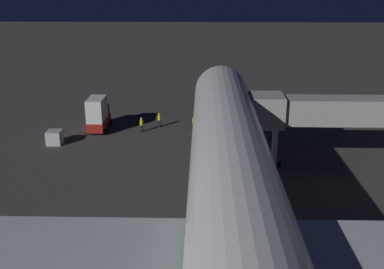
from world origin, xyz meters
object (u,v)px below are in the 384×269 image
baggage_container_mid_row (55,137)px  ground_crew_near_nose_gear (142,124)px  ground_crew_by_belt_loader (194,122)px  ground_crew_by_tug (159,119)px  traffic_cone_nose_starboard (201,132)px  traffic_cone_nose_port (238,133)px  ops_van (98,114)px  jet_bridge (343,111)px  airliner_at_gate (242,249)px

baggage_container_mid_row → ground_crew_near_nose_gear: size_ratio=0.89×
baggage_container_mid_row → ground_crew_by_belt_loader: ground_crew_by_belt_loader is taller
ground_crew_by_tug → traffic_cone_nose_starboard: 5.95m
ground_crew_near_nose_gear → traffic_cone_nose_port: 11.65m
ops_van → baggage_container_mid_row: ops_van is taller
jet_bridge → ground_crew_by_tug: bearing=-33.4°
ground_crew_near_nose_gear → baggage_container_mid_row: bearing=25.8°
baggage_container_mid_row → ground_crew_by_tug: size_ratio=0.89×
airliner_at_gate → traffic_cone_nose_starboard: 33.55m
ops_van → traffic_cone_nose_port: ops_van is taller
baggage_container_mid_row → ground_crew_near_nose_gear: (-9.27, -4.49, 0.21)m
ops_van → traffic_cone_nose_starboard: bearing=173.4°
jet_bridge → ground_crew_by_belt_loader: jet_bridge is taller
airliner_at_gate → traffic_cone_nose_starboard: airliner_at_gate is taller
airliner_at_gate → traffic_cone_nose_starboard: bearing=-86.2°
airliner_at_gate → ground_crew_by_belt_loader: bearing=-85.0°
ops_van → ground_crew_near_nose_gear: ops_van is taller
ground_crew_by_belt_loader → traffic_cone_nose_starboard: ground_crew_by_belt_loader is taller
ground_crew_near_nose_gear → traffic_cone_nose_port: bearing=175.7°
ground_crew_near_nose_gear → ground_crew_by_belt_loader: (-6.33, -1.07, -0.06)m
jet_bridge → traffic_cone_nose_starboard: (13.63, -9.65, -5.59)m
airliner_at_gate → traffic_cone_nose_port: size_ratio=124.12×
ground_crew_by_belt_loader → traffic_cone_nose_starboard: (-0.87, 1.94, -0.66)m
traffic_cone_nose_port → ground_crew_by_tug: bearing=-16.1°
jet_bridge → ground_crew_near_nose_gear: 23.83m
baggage_container_mid_row → traffic_cone_nose_port: (-20.87, -3.62, -0.51)m
ops_van → traffic_cone_nose_starboard: 12.79m
ops_van → ground_crew_by_tug: size_ratio=2.83×
traffic_cone_nose_starboard → ops_van: bearing=-6.6°
airliner_at_gate → traffic_cone_nose_port: airliner_at_gate is taller
baggage_container_mid_row → traffic_cone_nose_starboard: size_ratio=2.93×
ground_crew_near_nose_gear → ground_crew_by_tug: (-1.99, -1.91, 0.01)m
ground_crew_by_belt_loader → jet_bridge: bearing=141.4°
ground_crew_near_nose_gear → airliner_at_gate: bearing=105.5°
ground_crew_by_belt_loader → ground_crew_by_tug: size_ratio=0.94×
ops_van → baggage_container_mid_row: (3.89, 5.07, -1.27)m
ground_crew_near_nose_gear → ground_crew_by_belt_loader: ground_crew_near_nose_gear is taller
baggage_container_mid_row → ground_crew_near_nose_gear: 10.30m
ground_crew_near_nose_gear → ground_crew_by_belt_loader: bearing=-170.4°
jet_bridge → ground_crew_by_belt_loader: bearing=-38.6°
airliner_at_gate → jet_bridge: size_ratio=3.22×
baggage_container_mid_row → airliner_at_gate: bearing=122.4°
jet_bridge → baggage_container_mid_row: 31.11m
ops_van → airliner_at_gate: bearing=113.2°
airliner_at_gate → ground_crew_by_tug: bearing=-78.3°
ops_van → ground_crew_near_nose_gear: size_ratio=2.85×
jet_bridge → ground_crew_by_belt_loader: (14.50, -11.59, -4.93)m
ground_crew_by_belt_loader → traffic_cone_nose_port: size_ratio=3.09×
airliner_at_gate → jet_bridge: bearing=-116.0°
traffic_cone_nose_starboard → ground_crew_near_nose_gear: bearing=-6.9°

